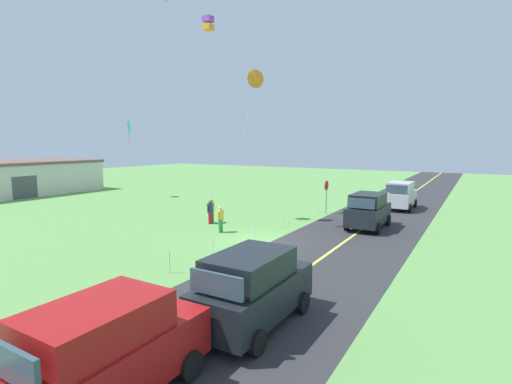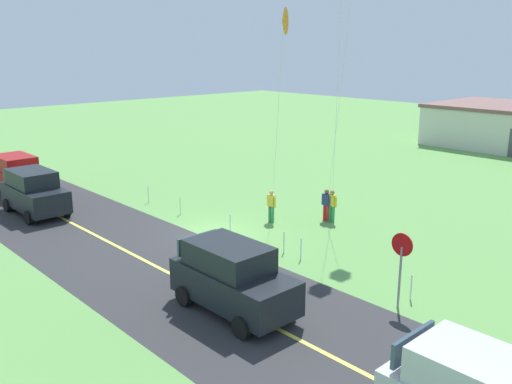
{
  "view_description": "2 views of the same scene",
  "coord_description": "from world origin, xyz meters",
  "px_view_note": "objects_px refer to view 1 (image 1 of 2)",
  "views": [
    {
      "loc": [
        -17.85,
        -10.2,
        5.38
      ],
      "look_at": [
        3.36,
        2.34,
        2.22
      ],
      "focal_mm": 26.76,
      "sensor_mm": 36.0,
      "label": 1
    },
    {
      "loc": [
        18.7,
        -14.68,
        8.26
      ],
      "look_at": [
        0.72,
        2.02,
        1.75
      ],
      "focal_mm": 38.58,
      "sensor_mm": 36.0,
      "label": 2
    }
  ],
  "objects_px": {
    "car_parked_east_near": "(400,195)",
    "kite_yellow_high": "(208,24)",
    "car_parked_west_near": "(253,287)",
    "kite_red_low": "(256,79)",
    "person_child_watcher": "(212,210)",
    "car_parked_west_far": "(105,352)",
    "car_suv_foreground": "(368,210)",
    "person_adult_companion": "(210,211)",
    "kite_green_far": "(129,128)",
    "stop_sign": "(326,190)",
    "person_adult_near": "(221,218)"
  },
  "relations": [
    {
      "from": "stop_sign",
      "to": "kite_yellow_high",
      "type": "bearing_deg",
      "value": 142.49
    },
    {
      "from": "person_child_watcher",
      "to": "kite_green_far",
      "type": "xyz_separation_m",
      "value": [
        5.78,
        14.41,
        5.99
      ]
    },
    {
      "from": "car_suv_foreground",
      "to": "kite_green_far",
      "type": "height_order",
      "value": "kite_green_far"
    },
    {
      "from": "stop_sign",
      "to": "person_adult_companion",
      "type": "distance_m",
      "value": 9.33
    },
    {
      "from": "car_suv_foreground",
      "to": "person_adult_companion",
      "type": "relative_size",
      "value": 2.75
    },
    {
      "from": "car_parked_west_far",
      "to": "kite_red_low",
      "type": "distance_m",
      "value": 18.51
    },
    {
      "from": "person_child_watcher",
      "to": "kite_green_far",
      "type": "height_order",
      "value": "kite_green_far"
    },
    {
      "from": "kite_red_low",
      "to": "person_adult_companion",
      "type": "bearing_deg",
      "value": 94.74
    },
    {
      "from": "car_parked_west_near",
      "to": "kite_red_low",
      "type": "bearing_deg",
      "value": 30.2
    },
    {
      "from": "stop_sign",
      "to": "person_adult_near",
      "type": "relative_size",
      "value": 1.6
    },
    {
      "from": "person_adult_near",
      "to": "person_child_watcher",
      "type": "distance_m",
      "value": 2.93
    },
    {
      "from": "car_suv_foreground",
      "to": "car_parked_west_near",
      "type": "distance_m",
      "value": 14.93
    },
    {
      "from": "person_adult_companion",
      "to": "kite_yellow_high",
      "type": "bearing_deg",
      "value": -117.97
    },
    {
      "from": "car_parked_west_far",
      "to": "kite_yellow_high",
      "type": "bearing_deg",
      "value": 30.55
    },
    {
      "from": "stop_sign",
      "to": "kite_green_far",
      "type": "height_order",
      "value": "kite_green_far"
    },
    {
      "from": "person_adult_near",
      "to": "stop_sign",
      "type": "bearing_deg",
      "value": 47.25
    },
    {
      "from": "kite_yellow_high",
      "to": "kite_red_low",
      "type": "bearing_deg",
      "value": -91.06
    },
    {
      "from": "person_adult_near",
      "to": "person_adult_companion",
      "type": "xyz_separation_m",
      "value": [
        1.69,
        2.08,
        0.0
      ]
    },
    {
      "from": "stop_sign",
      "to": "kite_red_low",
      "type": "bearing_deg",
      "value": 164.97
    },
    {
      "from": "car_parked_east_near",
      "to": "person_child_watcher",
      "type": "xyz_separation_m",
      "value": [
        -12.31,
        9.99,
        -0.29
      ]
    },
    {
      "from": "car_parked_east_near",
      "to": "kite_red_low",
      "type": "height_order",
      "value": "kite_red_low"
    },
    {
      "from": "car_parked_west_near",
      "to": "car_parked_west_far",
      "type": "bearing_deg",
      "value": 170.04
    },
    {
      "from": "person_child_watcher",
      "to": "kite_yellow_high",
      "type": "xyz_separation_m",
      "value": [
        0.07,
        0.11,
        12.1
      ]
    },
    {
      "from": "stop_sign",
      "to": "person_child_watcher",
      "type": "xyz_separation_m",
      "value": [
        -7.29,
        5.44,
        -0.94
      ]
    },
    {
      "from": "car_parked_west_near",
      "to": "person_adult_near",
      "type": "distance_m",
      "value": 12.05
    },
    {
      "from": "kite_yellow_high",
      "to": "car_parked_west_near",
      "type": "bearing_deg",
      "value": -138.06
    },
    {
      "from": "car_parked_west_far",
      "to": "person_adult_companion",
      "type": "bearing_deg",
      "value": 30.6
    },
    {
      "from": "car_parked_east_near",
      "to": "person_adult_companion",
      "type": "height_order",
      "value": "car_parked_east_near"
    },
    {
      "from": "car_suv_foreground",
      "to": "car_parked_west_far",
      "type": "bearing_deg",
      "value": 178.9
    },
    {
      "from": "car_parked_east_near",
      "to": "kite_green_far",
      "type": "distance_m",
      "value": 25.89
    },
    {
      "from": "kite_red_low",
      "to": "person_adult_near",
      "type": "bearing_deg",
      "value": 146.22
    },
    {
      "from": "person_adult_companion",
      "to": "kite_yellow_high",
      "type": "distance_m",
      "value": 12.1
    },
    {
      "from": "car_parked_west_near",
      "to": "kite_red_low",
      "type": "height_order",
      "value": "kite_red_low"
    },
    {
      "from": "car_suv_foreground",
      "to": "kite_red_low",
      "type": "xyz_separation_m",
      "value": [
        -3.78,
        6.07,
        8.06
      ]
    },
    {
      "from": "car_suv_foreground",
      "to": "person_adult_near",
      "type": "bearing_deg",
      "value": 127.93
    },
    {
      "from": "car_parked_west_near",
      "to": "stop_sign",
      "type": "xyz_separation_m",
      "value": [
        18.44,
        4.53,
        0.65
      ]
    },
    {
      "from": "car_parked_west_near",
      "to": "kite_yellow_high",
      "type": "relative_size",
      "value": 0.33
    },
    {
      "from": "car_parked_west_near",
      "to": "kite_yellow_high",
      "type": "height_order",
      "value": "kite_yellow_high"
    },
    {
      "from": "car_suv_foreground",
      "to": "person_adult_companion",
      "type": "xyz_separation_m",
      "value": [
        -4.06,
        9.47,
        -0.29
      ]
    },
    {
      "from": "car_suv_foreground",
      "to": "person_adult_companion",
      "type": "bearing_deg",
      "value": 113.22
    },
    {
      "from": "stop_sign",
      "to": "person_adult_near",
      "type": "distance_m",
      "value": 9.88
    },
    {
      "from": "car_parked_east_near",
      "to": "person_adult_near",
      "type": "height_order",
      "value": "car_parked_east_near"
    },
    {
      "from": "stop_sign",
      "to": "kite_yellow_high",
      "type": "height_order",
      "value": "kite_yellow_high"
    },
    {
      "from": "person_child_watcher",
      "to": "car_parked_west_far",
      "type": "bearing_deg",
      "value": -164.12
    },
    {
      "from": "car_parked_west_far",
      "to": "kite_green_far",
      "type": "height_order",
      "value": "kite_green_far"
    },
    {
      "from": "person_adult_near",
      "to": "kite_green_far",
      "type": "distance_m",
      "value": 19.25
    },
    {
      "from": "kite_red_low",
      "to": "kite_yellow_high",
      "type": "distance_m",
      "value": 5.19
    },
    {
      "from": "car_parked_west_near",
      "to": "kite_yellow_high",
      "type": "xyz_separation_m",
      "value": [
        11.21,
        10.08,
        11.81
      ]
    },
    {
      "from": "car_parked_east_near",
      "to": "kite_yellow_high",
      "type": "distance_m",
      "value": 19.78
    },
    {
      "from": "person_adult_near",
      "to": "person_child_watcher",
      "type": "xyz_separation_m",
      "value": [
        1.98,
        2.16,
        0.0
      ]
    }
  ]
}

